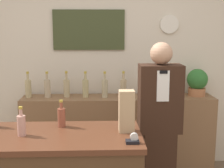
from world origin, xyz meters
TOP-DOWN VIEW (x-y plane):
  - back_wall at (-0.00, 2.00)m, footprint 5.20×0.09m
  - back_shelf at (0.16, 1.75)m, footprint 2.22×0.37m
  - shopkeeper at (0.51, 1.07)m, footprint 0.40×0.25m
  - potted_plant at (1.08, 1.79)m, footprint 0.24×0.24m
  - paper_bag at (0.14, 0.48)m, footprint 0.12×0.10m
  - tape_dispenser at (0.17, 0.23)m, footprint 0.09×0.06m
  - counter_bottle_1 at (-0.62, 0.42)m, footprint 0.06×0.06m
  - counter_bottle_2 at (-0.36, 0.61)m, footprint 0.06×0.06m
  - shelf_bottle_0 at (-0.87, 1.76)m, footprint 0.07×0.07m
  - shelf_bottle_1 at (-0.65, 1.75)m, footprint 0.07×0.07m
  - shelf_bottle_2 at (-0.44, 1.77)m, footprint 0.07×0.07m
  - shelf_bottle_3 at (-0.22, 1.75)m, footprint 0.07×0.07m
  - shelf_bottle_4 at (-0.00, 1.73)m, footprint 0.07×0.07m
  - shelf_bottle_5 at (0.21, 1.74)m, footprint 0.07×0.07m
  - shelf_bottle_6 at (0.43, 1.74)m, footprint 0.07×0.07m
  - shelf_bottle_7 at (0.65, 1.76)m, footprint 0.07×0.07m
  - shelf_bottle_8 at (0.86, 1.77)m, footprint 0.07×0.07m

SIDE VIEW (x-z plane):
  - back_shelf at x=0.16m, z-range 0.00..0.91m
  - shopkeeper at x=0.51m, z-range 0.00..1.57m
  - tape_dispenser at x=0.17m, z-range 0.92..0.99m
  - counter_bottle_1 at x=-0.62m, z-range 0.91..1.12m
  - counter_bottle_2 at x=-0.36m, z-range 0.91..1.12m
  - shelf_bottle_0 at x=-0.87m, z-range 0.87..1.17m
  - shelf_bottle_1 at x=-0.65m, z-range 0.87..1.17m
  - shelf_bottle_2 at x=-0.44m, z-range 0.87..1.17m
  - shelf_bottle_3 at x=-0.22m, z-range 0.87..1.17m
  - shelf_bottle_4 at x=0.00m, z-range 0.87..1.17m
  - shelf_bottle_5 at x=0.21m, z-range 0.87..1.17m
  - shelf_bottle_6 at x=0.43m, z-range 0.87..1.17m
  - shelf_bottle_7 at x=0.65m, z-range 0.87..1.17m
  - shelf_bottle_8 at x=0.86m, z-range 0.87..1.17m
  - potted_plant at x=1.08m, z-range 0.92..1.23m
  - paper_bag at x=0.14m, z-range 0.93..1.25m
  - back_wall at x=0.00m, z-range 0.00..2.70m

